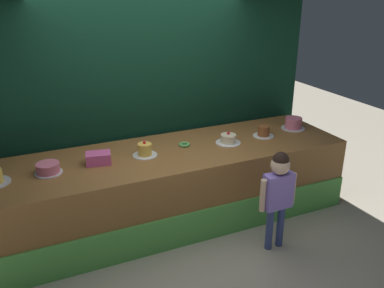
{
  "coord_description": "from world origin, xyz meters",
  "views": [
    {
      "loc": [
        -1.48,
        -3.4,
        2.66
      ],
      "look_at": [
        0.21,
        0.35,
        1.02
      ],
      "focal_mm": 38.03,
      "sensor_mm": 36.0,
      "label": 1
    }
  ],
  "objects_px": {
    "cake_center_right": "(228,139)",
    "cake_far_right": "(293,124)",
    "child_figure": "(278,188)",
    "donut": "(184,144)",
    "cake_left": "(48,168)",
    "pink_box": "(98,158)",
    "cake_center_left": "(145,150)",
    "cake_right": "(264,132)"
  },
  "relations": [
    {
      "from": "donut",
      "to": "cake_center_left",
      "type": "relative_size",
      "value": 0.48
    },
    {
      "from": "cake_left",
      "to": "child_figure",
      "type": "bearing_deg",
      "value": -24.72
    },
    {
      "from": "cake_left",
      "to": "cake_far_right",
      "type": "relative_size",
      "value": 0.89
    },
    {
      "from": "cake_left",
      "to": "cake_center_left",
      "type": "bearing_deg",
      "value": 1.65
    },
    {
      "from": "pink_box",
      "to": "cake_center_right",
      "type": "bearing_deg",
      "value": -1.71
    },
    {
      "from": "pink_box",
      "to": "cake_center_right",
      "type": "xyz_separation_m",
      "value": [
        1.54,
        -0.05,
        -0.01
      ]
    },
    {
      "from": "child_figure",
      "to": "cake_far_right",
      "type": "xyz_separation_m",
      "value": [
        0.96,
        1.05,
        0.23
      ]
    },
    {
      "from": "pink_box",
      "to": "cake_left",
      "type": "height_order",
      "value": "pink_box"
    },
    {
      "from": "child_figure",
      "to": "cake_center_right",
      "type": "height_order",
      "value": "child_figure"
    },
    {
      "from": "pink_box",
      "to": "cake_far_right",
      "type": "bearing_deg",
      "value": 1.22
    },
    {
      "from": "cake_left",
      "to": "cake_center_left",
      "type": "distance_m",
      "value": 1.03
    },
    {
      "from": "cake_left",
      "to": "cake_center_right",
      "type": "height_order",
      "value": "cake_center_right"
    },
    {
      "from": "child_figure",
      "to": "cake_left",
      "type": "height_order",
      "value": "child_figure"
    },
    {
      "from": "cake_left",
      "to": "cake_right",
      "type": "xyz_separation_m",
      "value": [
        2.56,
        0.0,
        0.01
      ]
    },
    {
      "from": "child_figure",
      "to": "cake_far_right",
      "type": "height_order",
      "value": "child_figure"
    },
    {
      "from": "cake_center_right",
      "to": "cake_center_left",
      "type": "bearing_deg",
      "value": 177.3
    },
    {
      "from": "donut",
      "to": "cake_right",
      "type": "bearing_deg",
      "value": -6.17
    },
    {
      "from": "pink_box",
      "to": "cake_center_left",
      "type": "relative_size",
      "value": 0.94
    },
    {
      "from": "cake_center_right",
      "to": "cake_far_right",
      "type": "distance_m",
      "value": 1.03
    },
    {
      "from": "child_figure",
      "to": "donut",
      "type": "xyz_separation_m",
      "value": [
        -0.57,
        1.08,
        0.17
      ]
    },
    {
      "from": "pink_box",
      "to": "donut",
      "type": "distance_m",
      "value": 1.03
    },
    {
      "from": "pink_box",
      "to": "cake_right",
      "type": "distance_m",
      "value": 2.05
    },
    {
      "from": "child_figure",
      "to": "cake_center_right",
      "type": "distance_m",
      "value": 0.98
    },
    {
      "from": "child_figure",
      "to": "donut",
      "type": "distance_m",
      "value": 1.24
    },
    {
      "from": "donut",
      "to": "cake_left",
      "type": "xyz_separation_m",
      "value": [
        -1.54,
        -0.11,
        0.04
      ]
    },
    {
      "from": "child_figure",
      "to": "cake_far_right",
      "type": "bearing_deg",
      "value": 47.56
    },
    {
      "from": "donut",
      "to": "child_figure",
      "type": "bearing_deg",
      "value": -62.11
    },
    {
      "from": "cake_center_left",
      "to": "cake_right",
      "type": "height_order",
      "value": "cake_center_left"
    },
    {
      "from": "donut",
      "to": "cake_far_right",
      "type": "height_order",
      "value": "cake_far_right"
    },
    {
      "from": "cake_center_left",
      "to": "cake_far_right",
      "type": "relative_size",
      "value": 0.89
    },
    {
      "from": "cake_far_right",
      "to": "cake_center_right",
      "type": "bearing_deg",
      "value": -174.4
    },
    {
      "from": "child_figure",
      "to": "pink_box",
      "type": "relative_size",
      "value": 4.31
    },
    {
      "from": "pink_box",
      "to": "cake_center_right",
      "type": "distance_m",
      "value": 1.54
    },
    {
      "from": "cake_left",
      "to": "cake_right",
      "type": "bearing_deg",
      "value": 0.03
    },
    {
      "from": "cake_left",
      "to": "pink_box",
      "type": "bearing_deg",
      "value": 3.01
    },
    {
      "from": "cake_right",
      "to": "cake_center_left",
      "type": "bearing_deg",
      "value": 178.95
    },
    {
      "from": "cake_center_right",
      "to": "cake_left",
      "type": "bearing_deg",
      "value": 179.47
    },
    {
      "from": "cake_center_left",
      "to": "cake_right",
      "type": "xyz_separation_m",
      "value": [
        1.54,
        -0.03,
        -0.0
      ]
    },
    {
      "from": "donut",
      "to": "cake_center_right",
      "type": "height_order",
      "value": "cake_center_right"
    },
    {
      "from": "pink_box",
      "to": "cake_left",
      "type": "bearing_deg",
      "value": -176.99
    },
    {
      "from": "pink_box",
      "to": "cake_right",
      "type": "height_order",
      "value": "cake_right"
    },
    {
      "from": "cake_center_left",
      "to": "cake_far_right",
      "type": "height_order",
      "value": "cake_center_left"
    }
  ]
}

